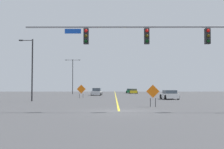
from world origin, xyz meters
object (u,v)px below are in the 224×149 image
at_px(construction_sign_median_near, 81,90).
at_px(car_green_passing, 130,91).
at_px(traffic_signal_assembly, 176,40).
at_px(car_yellow_mid, 134,91).
at_px(street_lamp_far_right, 73,74).
at_px(construction_sign_left_shoulder, 153,93).
at_px(street_lamp_near_right, 31,67).
at_px(car_white_near, 169,95).
at_px(car_silver_approaching, 97,92).

xyz_separation_m(construction_sign_median_near, car_green_passing, (9.59, 40.36, -0.64)).
relative_size(traffic_signal_assembly, car_yellow_mid, 3.57).
bearing_deg(street_lamp_far_right, car_yellow_mid, 19.09).
xyz_separation_m(construction_sign_left_shoulder, car_green_passing, (1.37, 60.46, -0.52)).
bearing_deg(traffic_signal_assembly, street_lamp_far_right, 105.55).
height_order(street_lamp_far_right, construction_sign_left_shoulder, street_lamp_far_right).
relative_size(street_lamp_far_right, construction_sign_median_near, 4.23).
relative_size(street_lamp_near_right, car_white_near, 1.80).
height_order(construction_sign_median_near, car_green_passing, construction_sign_median_near).
xyz_separation_m(street_lamp_near_right, construction_sign_left_shoulder, (12.97, -9.85, -2.90)).
xyz_separation_m(construction_sign_left_shoulder, car_yellow_mid, (2.03, 53.01, -0.54)).
distance_m(traffic_signal_assembly, car_yellow_mid, 57.69).
bearing_deg(car_white_near, street_lamp_near_right, -161.84).
bearing_deg(traffic_signal_assembly, car_green_passing, 89.66).
distance_m(construction_sign_median_near, car_yellow_mid, 34.48).
bearing_deg(car_silver_approaching, car_yellow_mid, 63.36).
bearing_deg(traffic_signal_assembly, car_white_near, 80.41).
bearing_deg(car_yellow_mid, street_lamp_near_right, -109.17).
xyz_separation_m(street_lamp_far_right, car_yellow_mid, (15.57, 5.39, -4.50)).
xyz_separation_m(construction_sign_median_near, car_silver_approaching, (1.44, 15.33, -0.60)).
relative_size(traffic_signal_assembly, car_silver_approaching, 3.76).
distance_m(traffic_signal_assembly, street_lamp_far_right, 54.13).
distance_m(traffic_signal_assembly, street_lamp_near_right, 20.04).
height_order(street_lamp_far_right, car_yellow_mid, street_lamp_far_right).
bearing_deg(construction_sign_median_near, car_yellow_mid, 72.69).
relative_size(car_green_passing, car_silver_approaching, 1.04).
bearing_deg(street_lamp_far_right, car_white_near, -60.84).
bearing_deg(car_silver_approaching, street_lamp_far_right, 118.98).
height_order(construction_sign_median_near, car_white_near, construction_sign_median_near).
bearing_deg(car_silver_approaching, car_white_near, -60.73).
bearing_deg(car_silver_approaching, traffic_signal_assembly, -79.00).
height_order(street_lamp_near_right, street_lamp_far_right, street_lamp_far_right).
bearing_deg(construction_sign_median_near, car_green_passing, 76.64).
bearing_deg(construction_sign_median_near, car_white_near, -19.94).
height_order(construction_sign_left_shoulder, construction_sign_median_near, construction_sign_median_near).
relative_size(car_white_near, car_yellow_mid, 0.88).
distance_m(street_lamp_near_right, construction_sign_median_near, 11.63).
relative_size(street_lamp_far_right, car_yellow_mid, 1.88).
xyz_separation_m(construction_sign_median_near, car_white_near, (12.59, -4.57, -0.69)).
distance_m(traffic_signal_assembly, car_green_passing, 65.12).
bearing_deg(car_green_passing, car_white_near, -86.18).
xyz_separation_m(street_lamp_near_right, car_green_passing, (14.34, 50.62, -3.41)).
bearing_deg(construction_sign_left_shoulder, street_lamp_near_right, 142.80).
height_order(car_silver_approaching, car_yellow_mid, car_silver_approaching).
relative_size(construction_sign_left_shoulder, car_silver_approaching, 0.42).
bearing_deg(traffic_signal_assembly, car_yellow_mid, 88.95).
height_order(traffic_signal_assembly, construction_sign_median_near, traffic_signal_assembly).
relative_size(traffic_signal_assembly, construction_sign_left_shoulder, 9.05).
bearing_deg(construction_sign_median_near, street_lamp_far_right, 100.93).
relative_size(car_silver_approaching, car_yellow_mid, 0.95).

